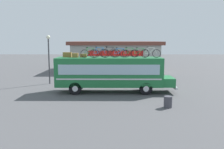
% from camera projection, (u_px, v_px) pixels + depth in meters
% --- Properties ---
extents(ground_plane, '(120.00, 120.00, 0.00)m').
position_uv_depth(ground_plane, '(109.00, 92.00, 22.03)').
color(ground_plane, '#4C4C4F').
extents(bus, '(10.55, 2.60, 3.15)m').
position_uv_depth(bus, '(111.00, 72.00, 21.77)').
color(bus, '#1E6B38').
rests_on(bus, ground).
extents(luggage_bag_1, '(0.76, 0.39, 0.45)m').
position_uv_depth(luggage_bag_1, '(67.00, 55.00, 21.95)').
color(luggage_bag_1, olive).
rests_on(luggage_bag_1, bus).
extents(luggage_bag_2, '(0.50, 0.52, 0.39)m').
position_uv_depth(luggage_bag_2, '(75.00, 55.00, 21.63)').
color(luggage_bag_2, olive).
rests_on(luggage_bag_2, bus).
extents(luggage_bag_3, '(0.60, 0.32, 0.31)m').
position_uv_depth(luggage_bag_3, '(83.00, 56.00, 21.83)').
color(luggage_bag_3, olive).
rests_on(luggage_bag_3, bus).
extents(rooftop_bicycle_1, '(1.67, 0.44, 0.93)m').
position_uv_depth(rooftop_bicycle_1, '(90.00, 53.00, 21.42)').
color(rooftop_bicycle_1, black).
rests_on(rooftop_bicycle_1, bus).
extents(rooftop_bicycle_2, '(1.76, 0.44, 0.96)m').
position_uv_depth(rooftop_bicycle_2, '(99.00, 53.00, 21.18)').
color(rooftop_bicycle_2, black).
rests_on(rooftop_bicycle_2, bus).
extents(rooftop_bicycle_3, '(1.82, 0.44, 0.98)m').
position_uv_depth(rooftop_bicycle_3, '(110.00, 53.00, 21.73)').
color(rooftop_bicycle_3, black).
rests_on(rooftop_bicycle_3, bus).
extents(rooftop_bicycle_4, '(1.71, 0.44, 0.88)m').
position_uv_depth(rooftop_bicycle_4, '(120.00, 53.00, 21.63)').
color(rooftop_bicycle_4, black).
rests_on(rooftop_bicycle_4, bus).
extents(rooftop_bicycle_5, '(1.71, 0.44, 0.92)m').
position_uv_depth(rooftop_bicycle_5, '(129.00, 53.00, 21.74)').
color(rooftop_bicycle_5, black).
rests_on(rooftop_bicycle_5, bus).
extents(rooftop_bicycle_6, '(1.75, 0.44, 0.89)m').
position_uv_depth(rooftop_bicycle_6, '(140.00, 53.00, 21.85)').
color(rooftop_bicycle_6, black).
rests_on(rooftop_bicycle_6, bus).
extents(rooftop_bicycle_7, '(1.75, 0.44, 0.97)m').
position_uv_depth(rooftop_bicycle_7, '(151.00, 53.00, 21.24)').
color(rooftop_bicycle_7, black).
rests_on(rooftop_bicycle_7, bus).
extents(roadside_building, '(13.86, 9.09, 4.48)m').
position_uv_depth(roadside_building, '(115.00, 56.00, 38.34)').
color(roadside_building, '#9E9E99').
rests_on(roadside_building, ground).
extents(trash_bin, '(0.58, 0.58, 0.80)m').
position_uv_depth(trash_bin, '(168.00, 102.00, 16.92)').
color(trash_bin, '#3F3F47').
rests_on(trash_bin, ground).
extents(street_lamp, '(0.40, 0.40, 5.20)m').
position_uv_depth(street_lamp, '(49.00, 52.00, 25.81)').
color(street_lamp, '#38383D').
rests_on(street_lamp, ground).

